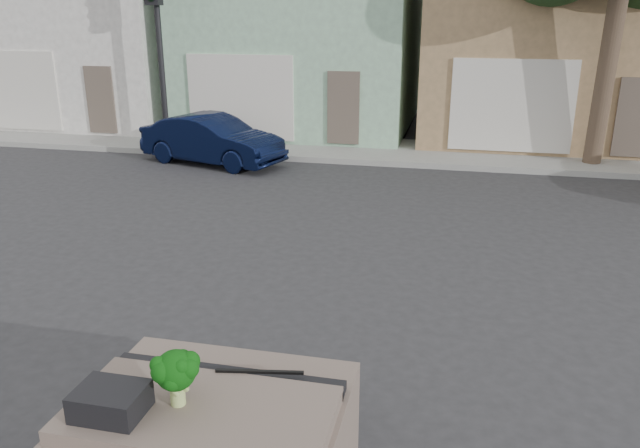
% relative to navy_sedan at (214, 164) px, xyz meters
% --- Properties ---
extents(ground_plane, '(120.00, 120.00, 0.00)m').
position_rel_navy_sedan_xyz_m(ground_plane, '(4.60, -8.35, 0.00)').
color(ground_plane, '#303033').
rests_on(ground_plane, ground).
extents(sidewalk, '(40.00, 3.00, 0.15)m').
position_rel_navy_sedan_xyz_m(sidewalk, '(4.60, 2.15, 0.07)').
color(sidewalk, gray).
rests_on(sidewalk, ground).
extents(townhouse_white, '(7.20, 8.20, 7.55)m').
position_rel_navy_sedan_xyz_m(townhouse_white, '(-6.40, 6.15, 3.77)').
color(townhouse_white, silver).
rests_on(townhouse_white, ground).
extents(townhouse_mint, '(7.20, 8.20, 7.55)m').
position_rel_navy_sedan_xyz_m(townhouse_mint, '(1.10, 6.15, 3.77)').
color(townhouse_mint, '#92BF9D').
rests_on(townhouse_mint, ground).
extents(townhouse_tan, '(7.20, 8.20, 7.55)m').
position_rel_navy_sedan_xyz_m(townhouse_tan, '(8.60, 6.15, 3.77)').
color(townhouse_tan, '#987853').
rests_on(townhouse_tan, ground).
extents(navy_sedan, '(4.08, 2.37, 1.27)m').
position_rel_navy_sedan_xyz_m(navy_sedan, '(0.00, 0.00, 0.00)').
color(navy_sedan, black).
rests_on(navy_sedan, ground).
extents(traffic_signal, '(0.40, 0.40, 5.10)m').
position_rel_navy_sedan_xyz_m(traffic_signal, '(-1.90, 1.15, 2.55)').
color(traffic_signal, black).
rests_on(traffic_signal, ground).
extents(instrument_hump, '(0.48, 0.38, 0.20)m').
position_rel_navy_sedan_xyz_m(instrument_hump, '(4.02, -11.70, 1.22)').
color(instrument_hump, black).
rests_on(instrument_hump, car_dashboard).
extents(wiper_arm, '(0.69, 0.15, 0.02)m').
position_rel_navy_sedan_xyz_m(wiper_arm, '(4.88, -10.97, 1.13)').
color(wiper_arm, black).
rests_on(wiper_arm, car_dashboard).
extents(broccoli, '(0.49, 0.49, 0.44)m').
position_rel_navy_sedan_xyz_m(broccoli, '(4.43, -11.49, 1.34)').
color(broccoli, '#093909').
rests_on(broccoli, car_dashboard).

